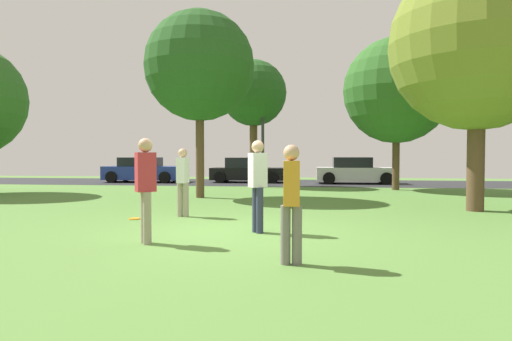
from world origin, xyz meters
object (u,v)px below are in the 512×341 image
object	(u,v)px
person_catcher	(146,185)
street_lamp_post	(263,140)
person_bystander	(291,199)
frisbee_disc	(135,219)
person_walking	(183,179)
parked_car_white	(355,172)
maple_tree_near	(397,91)
oak_tree_left	(253,94)
person_thrower	(258,181)
birch_tree_lone	(200,66)
parked_car_blue	(143,171)
parked_car_black	(248,171)
oak_tree_right	(478,44)

from	to	relation	value
person_catcher	street_lamp_post	bearing A→B (deg)	51.21
person_bystander	frisbee_disc	bearing A→B (deg)	40.91
frisbee_disc	street_lamp_post	xyz separation A→B (m)	(1.89, 10.72, 2.24)
person_bystander	person_walking	distance (m)	5.35
parked_car_white	maple_tree_near	bearing A→B (deg)	-72.36
oak_tree_left	person_walking	size ratio (longest dim) A/B	3.65
frisbee_disc	person_thrower	bearing A→B (deg)	-24.96
birch_tree_lone	parked_car_white	size ratio (longest dim) A/B	1.59
street_lamp_post	person_walking	bearing A→B (deg)	-94.96
person_catcher	parked_car_blue	distance (m)	18.18
parked_car_black	street_lamp_post	world-z (taller)	street_lamp_post
parked_car_blue	oak_tree_left	bearing A→B (deg)	-21.86
person_walking	parked_car_black	bearing A→B (deg)	8.33
street_lamp_post	birch_tree_lone	bearing A→B (deg)	-107.88
person_catcher	parked_car_white	xyz separation A→B (m)	(5.14, 17.08, -0.37)
maple_tree_near	frisbee_disc	bearing A→B (deg)	-127.97
person_thrower	parked_car_white	bearing A→B (deg)	-138.55
parked_car_black	parked_car_white	world-z (taller)	parked_car_white
parked_car_blue	street_lamp_post	xyz separation A→B (m)	(7.19, -3.43, 1.60)
person_thrower	person_walking	distance (m)	2.95
parked_car_white	person_bystander	bearing A→B (deg)	-98.11
parked_car_black	parked_car_blue	bearing A→B (deg)	-174.77
oak_tree_right	parked_car_black	xyz separation A→B (m)	(-8.02, 12.02, -3.88)
parked_car_black	parked_car_white	xyz separation A→B (m)	(5.90, -0.38, 0.01)
oak_tree_left	person_catcher	world-z (taller)	oak_tree_left
birch_tree_lone	person_walking	size ratio (longest dim) A/B	3.94
oak_tree_right	person_walking	bearing A→B (deg)	-164.69
parked_car_blue	parked_car_white	size ratio (longest dim) A/B	1.04
maple_tree_near	birch_tree_lone	bearing A→B (deg)	-149.15
person_thrower	person_bystander	xyz separation A→B (m)	(0.77, -2.46, -0.09)
birch_tree_lone	oak_tree_right	xyz separation A→B (m)	(8.41, -2.81, -0.17)
maple_tree_near	parked_car_black	world-z (taller)	maple_tree_near
person_walking	street_lamp_post	distance (m)	10.25
birch_tree_lone	person_walking	world-z (taller)	birch_tree_lone
person_catcher	parked_car_blue	world-z (taller)	person_catcher
parked_car_white	parked_car_blue	bearing A→B (deg)	-179.23
person_thrower	person_walking	world-z (taller)	person_thrower
oak_tree_right	oak_tree_left	bearing A→B (deg)	129.48
parked_car_blue	parked_car_white	distance (m)	11.79
person_bystander	oak_tree_left	bearing A→B (deg)	5.45
oak_tree_left	street_lamp_post	world-z (taller)	oak_tree_left
birch_tree_lone	parked_car_blue	world-z (taller)	birch_tree_lone
birch_tree_lone	oak_tree_right	bearing A→B (deg)	-18.49
birch_tree_lone	person_catcher	bearing A→B (deg)	-82.05
person_bystander	parked_car_blue	distance (m)	20.27
oak_tree_right	person_catcher	xyz separation A→B (m)	(-7.25, -5.44, -3.50)
oak_tree_right	person_thrower	distance (m)	7.70
parked_car_white	person_catcher	bearing A→B (deg)	-106.74
maple_tree_near	person_bystander	size ratio (longest dim) A/B	4.00
street_lamp_post	parked_car_blue	bearing A→B (deg)	154.50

